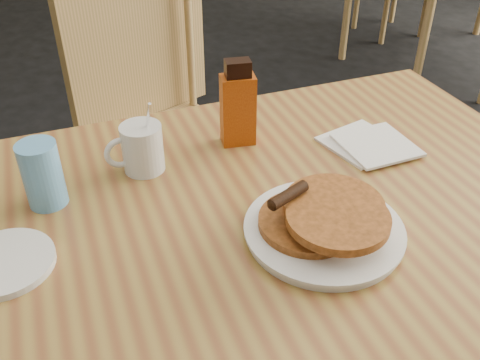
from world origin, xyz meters
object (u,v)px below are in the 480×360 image
chair_main_far (151,100)px  blue_tumbler (42,174)px  main_table (260,222)px  pancake_plate (325,223)px  coffee_mug (141,147)px  syrup_bottle (238,106)px

chair_main_far → blue_tumbler: size_ratio=8.53×
main_table → pancake_plate: (0.06, -0.12, 0.07)m
main_table → coffee_mug: coffee_mug is taller
pancake_plate → syrup_bottle: size_ratio=1.45×
coffee_mug → syrup_bottle: (0.21, 0.02, 0.03)m
chair_main_far → syrup_bottle: size_ratio=5.66×
coffee_mug → chair_main_far: bearing=85.8°
coffee_mug → syrup_bottle: size_ratio=0.82×
chair_main_far → blue_tumbler: chair_main_far is taller
coffee_mug → blue_tumbler: (-0.18, -0.04, 0.01)m
chair_main_far → pancake_plate: chair_main_far is taller
syrup_bottle → coffee_mug: bearing=-162.4°
coffee_mug → blue_tumbler: size_ratio=1.23×
main_table → pancake_plate: bearing=-62.9°
main_table → pancake_plate: pancake_plate is taller
coffee_mug → main_table: bearing=-38.3°
coffee_mug → blue_tumbler: 0.19m
main_table → blue_tumbler: blue_tumbler is taller
pancake_plate → blue_tumbler: 0.49m
chair_main_far → coffee_mug: (-0.16, -0.54, 0.18)m
main_table → blue_tumbler: (-0.34, 0.16, 0.10)m
syrup_bottle → blue_tumbler: 0.40m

